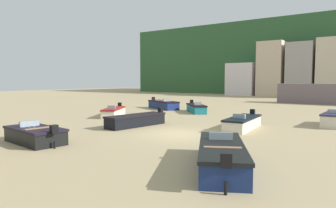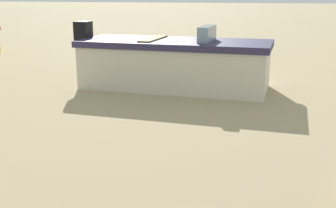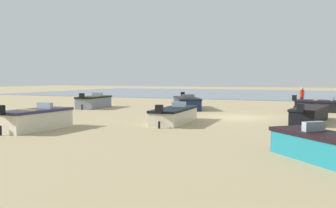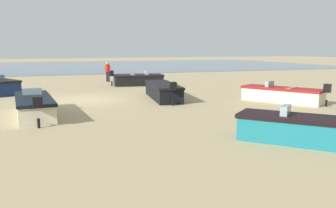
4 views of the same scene
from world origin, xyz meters
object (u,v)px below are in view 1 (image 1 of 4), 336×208
object	(u,v)px
boat_navy_1	(163,105)
boat_black_9	(35,135)
boat_navy_4	(222,156)
boat_cream_7	(336,119)
boat_cream_2	(114,112)
boat_teal_8	(196,108)
boat_black_0	(136,120)
boat_cream_5	(243,123)

from	to	relation	value
boat_navy_1	boat_black_9	xyz separation A→B (m)	(5.42, -18.67, -0.05)
boat_navy_4	boat_cream_7	xyz separation A→B (m)	(2.18, 13.90, 0.03)
boat_cream_2	boat_navy_4	world-z (taller)	boat_navy_4
boat_teal_8	boat_black_9	distance (m)	17.49
boat_cream_7	boat_black_0	bearing A→B (deg)	37.13
boat_cream_2	boat_black_9	distance (m)	11.53
boat_cream_2	boat_navy_4	distance (m)	17.13
boat_black_0	boat_black_9	xyz separation A→B (m)	(-0.49, -7.26, -0.00)
boat_cream_7	boat_black_9	size ratio (longest dim) A/B	0.99
boat_navy_1	boat_navy_4	distance (m)	22.94
boat_black_0	boat_navy_1	world-z (taller)	boat_navy_1
boat_black_0	boat_navy_4	distance (m)	10.89
boat_cream_5	boat_black_9	distance (m)	12.49
boat_cream_7	boat_teal_8	xyz separation A→B (m)	(-12.40, 2.19, -0.06)
boat_cream_2	boat_cream_5	xyz separation A→B (m)	(11.88, -0.13, 0.01)
boat_navy_4	boat_black_9	bearing A→B (deg)	160.83
boat_cream_5	boat_cream_2	bearing A→B (deg)	-5.13
boat_navy_4	boat_cream_5	world-z (taller)	boat_navy_4
boat_cream_2	boat_black_9	world-z (taller)	boat_black_9
boat_black_0	boat_cream_7	bearing A→B (deg)	-137.52
boat_black_0	boat_cream_5	size ratio (longest dim) A/B	1.04
boat_black_0	boat_navy_4	world-z (taller)	boat_navy_4
boat_cream_2	boat_teal_8	xyz separation A→B (m)	(4.32, 7.02, 0.02)
boat_teal_8	boat_black_0	bearing A→B (deg)	53.07
boat_navy_1	boat_navy_4	size ratio (longest dim) A/B	0.89
boat_black_0	boat_cream_5	distance (m)	7.21
boat_cream_7	boat_black_9	bearing A→B (deg)	54.11
boat_cream_2	boat_cream_7	size ratio (longest dim) A/B	1.06
boat_cream_7	boat_teal_8	world-z (taller)	boat_cream_7
boat_cream_2	boat_teal_8	world-z (taller)	boat_teal_8
boat_cream_2	boat_cream_7	distance (m)	17.40
boat_cream_5	boat_navy_4	bearing A→B (deg)	102.01
boat_black_0	boat_cream_7	size ratio (longest dim) A/B	1.28
boat_cream_2	boat_cream_7	bearing A→B (deg)	166.19
boat_teal_8	boat_black_9	bearing A→B (deg)	49.06
boat_cream_2	boat_black_9	xyz separation A→B (m)	(4.87, -10.46, 0.02)
boat_navy_4	boat_cream_5	bearing A→B (deg)	79.16
boat_navy_4	boat_teal_8	distance (m)	19.06
boat_navy_4	boat_cream_7	distance (m)	14.07
boat_navy_1	boat_navy_4	xyz separation A→B (m)	(15.09, -17.28, -0.01)
boat_cream_2	boat_cream_5	world-z (taller)	boat_cream_5
boat_black_0	boat_teal_8	size ratio (longest dim) A/B	1.31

